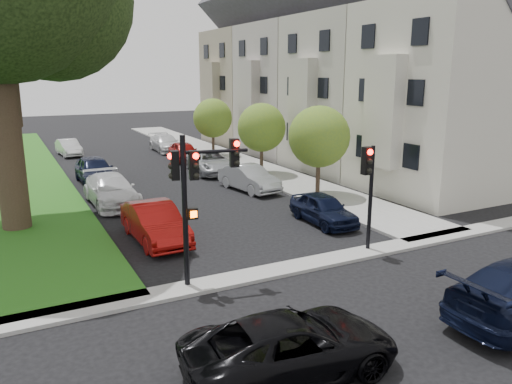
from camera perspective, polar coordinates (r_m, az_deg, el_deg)
name	(u,v)px	position (r m, az deg, el deg)	size (l,w,h in m)	color
ground	(331,291)	(15.54, 8.62, -11.09)	(140.00, 140.00, 0.00)	black
sidewalk_right	(222,156)	(39.00, -3.96, 4.14)	(3.50, 44.00, 0.12)	gray
sidewalk_cross	(297,267)	(17.03, 4.67, -8.49)	(60.00, 1.00, 0.12)	gray
house_a	(442,62)	(28.46, 20.54, 13.74)	(7.70, 7.55, 15.97)	beige
house_b	(352,64)	(34.01, 10.96, 14.18)	(7.70, 7.55, 15.97)	#AAA69C
house_c	(292,65)	(40.20, 4.18, 14.26)	(7.70, 7.55, 15.97)	gray
house_d	(250,66)	(46.77, -0.74, 14.19)	(7.70, 7.55, 15.97)	#9C9684
small_tree_a	(319,137)	(26.04, 7.22, 6.28)	(3.19, 3.19, 4.78)	#31251B
small_tree_b	(262,128)	(31.46, 0.64, 7.37)	(3.05, 3.05, 4.57)	#31251B
small_tree_c	(213,118)	(38.71, -4.97, 8.41)	(2.99, 2.99, 4.48)	#31251B
traffic_signal_main	(196,183)	(14.83, -6.92, 0.99)	(2.30, 0.62, 4.69)	black
traffic_signal_secondary	(369,179)	(18.14, 12.76, 1.44)	(0.49, 0.40, 3.92)	black
car_cross_near	(291,345)	(11.34, 4.07, -17.08)	(2.22, 4.82, 1.34)	black
car_parked_0	(323,209)	(21.83, 7.70, -1.91)	(1.55, 3.85, 1.31)	black
car_parked_1	(249,178)	(27.62, -0.79, 1.60)	(1.50, 4.29, 1.41)	#999BA0
car_parked_2	(211,162)	(32.70, -5.19, 3.43)	(2.35, 5.11, 1.42)	#999BA0
car_parked_3	(184,152)	(37.27, -8.22, 4.60)	(1.67, 4.15, 1.41)	maroon
car_parked_4	(166,143)	(42.11, -10.29, 5.52)	(1.93, 4.74, 1.38)	silver
car_parked_5	(155,223)	(19.74, -11.49, -3.47)	(1.59, 4.56, 1.50)	maroon
car_parked_6	(111,190)	(25.67, -16.21, 0.20)	(2.07, 5.10, 1.48)	silver
car_parked_7	(95,170)	(30.97, -17.94, 2.42)	(1.88, 4.68, 1.59)	black
car_parked_9	(69,148)	(42.02, -20.61, 4.78)	(1.34, 3.85, 1.27)	silver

